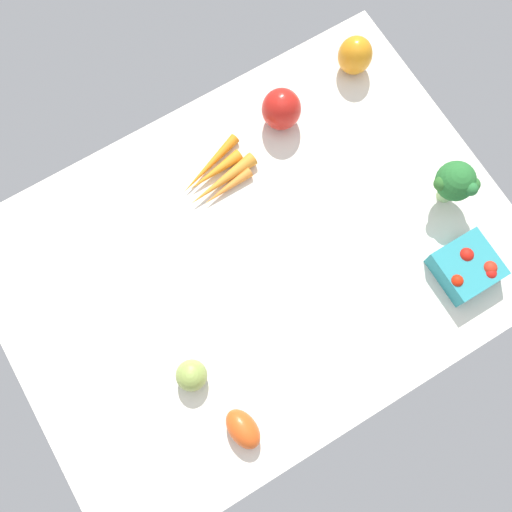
{
  "coord_description": "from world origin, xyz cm",
  "views": [
    {
      "loc": [
        -16.62,
        -27.73,
        120.91
      ],
      "look_at": [
        0.0,
        0.0,
        4.0
      ],
      "focal_mm": 42.41,
      "sensor_mm": 36.0,
      "label": 1
    }
  ],
  "objects_px": {
    "bell_pepper_orange": "(355,55)",
    "berry_basket": "(467,267)",
    "bell_pepper_red": "(281,109)",
    "broccoli_head": "(456,182)",
    "heirloom_tomato_green": "(191,375)",
    "carrot_bunch": "(218,176)",
    "roma_tomato": "(243,429)"
  },
  "relations": [
    {
      "from": "bell_pepper_orange",
      "to": "berry_basket",
      "type": "xyz_separation_m",
      "value": [
        -0.06,
        -0.51,
        -0.02
      ]
    },
    {
      "from": "bell_pepper_red",
      "to": "carrot_bunch",
      "type": "distance_m",
      "value": 0.19
    },
    {
      "from": "broccoli_head",
      "to": "heirloom_tomato_green",
      "type": "bearing_deg",
      "value": -175.18
    },
    {
      "from": "broccoli_head",
      "to": "roma_tomato",
      "type": "bearing_deg",
      "value": -162.68
    },
    {
      "from": "broccoli_head",
      "to": "berry_basket",
      "type": "relative_size",
      "value": 1.08
    },
    {
      "from": "bell_pepper_orange",
      "to": "broccoli_head",
      "type": "xyz_separation_m",
      "value": [
        -0.0,
        -0.36,
        0.03
      ]
    },
    {
      "from": "roma_tomato",
      "to": "berry_basket",
      "type": "height_order",
      "value": "berry_basket"
    },
    {
      "from": "roma_tomato",
      "to": "bell_pepper_red",
      "type": "distance_m",
      "value": 0.65
    },
    {
      "from": "bell_pepper_orange",
      "to": "heirloom_tomato_green",
      "type": "relative_size",
      "value": 1.55
    },
    {
      "from": "berry_basket",
      "to": "bell_pepper_red",
      "type": "bearing_deg",
      "value": 106.37
    },
    {
      "from": "heirloom_tomato_green",
      "to": "carrot_bunch",
      "type": "distance_m",
      "value": 0.42
    },
    {
      "from": "carrot_bunch",
      "to": "bell_pepper_orange",
      "type": "bearing_deg",
      "value": 11.42
    },
    {
      "from": "bell_pepper_orange",
      "to": "roma_tomato",
      "type": "height_order",
      "value": "bell_pepper_orange"
    },
    {
      "from": "broccoli_head",
      "to": "bell_pepper_red",
      "type": "bearing_deg",
      "value": 121.69
    },
    {
      "from": "berry_basket",
      "to": "carrot_bunch",
      "type": "xyz_separation_m",
      "value": [
        -0.32,
        0.43,
        -0.02
      ]
    },
    {
      "from": "broccoli_head",
      "to": "berry_basket",
      "type": "bearing_deg",
      "value": -112.32
    },
    {
      "from": "broccoli_head",
      "to": "roma_tomato",
      "type": "relative_size",
      "value": 1.48
    },
    {
      "from": "broccoli_head",
      "to": "bell_pepper_red",
      "type": "xyz_separation_m",
      "value": [
        -0.2,
        0.33,
        -0.03
      ]
    },
    {
      "from": "bell_pepper_orange",
      "to": "roma_tomato",
      "type": "relative_size",
      "value": 1.15
    },
    {
      "from": "bell_pepper_orange",
      "to": "bell_pepper_red",
      "type": "distance_m",
      "value": 0.21
    },
    {
      "from": "roma_tomato",
      "to": "heirloom_tomato_green",
      "type": "height_order",
      "value": "heirloom_tomato_green"
    },
    {
      "from": "berry_basket",
      "to": "bell_pepper_red",
      "type": "distance_m",
      "value": 0.5
    },
    {
      "from": "berry_basket",
      "to": "bell_pepper_red",
      "type": "xyz_separation_m",
      "value": [
        -0.14,
        0.48,
        0.02
      ]
    },
    {
      "from": "heirloom_tomato_green",
      "to": "carrot_bunch",
      "type": "xyz_separation_m",
      "value": [
        0.25,
        0.33,
        -0.02
      ]
    },
    {
      "from": "bell_pepper_red",
      "to": "heirloom_tomato_green",
      "type": "xyz_separation_m",
      "value": [
        -0.43,
        -0.38,
        -0.02
      ]
    },
    {
      "from": "bell_pepper_orange",
      "to": "carrot_bunch",
      "type": "height_order",
      "value": "bell_pepper_orange"
    },
    {
      "from": "bell_pepper_orange",
      "to": "broccoli_head",
      "type": "height_order",
      "value": "broccoli_head"
    },
    {
      "from": "broccoli_head",
      "to": "carrot_bunch",
      "type": "height_order",
      "value": "broccoli_head"
    },
    {
      "from": "bell_pepper_red",
      "to": "heirloom_tomato_green",
      "type": "height_order",
      "value": "bell_pepper_red"
    },
    {
      "from": "heirloom_tomato_green",
      "to": "bell_pepper_orange",
      "type": "bearing_deg",
      "value": 32.75
    },
    {
      "from": "berry_basket",
      "to": "bell_pepper_red",
      "type": "relative_size",
      "value": 1.14
    },
    {
      "from": "bell_pepper_orange",
      "to": "bell_pepper_red",
      "type": "relative_size",
      "value": 0.95
    }
  ]
}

